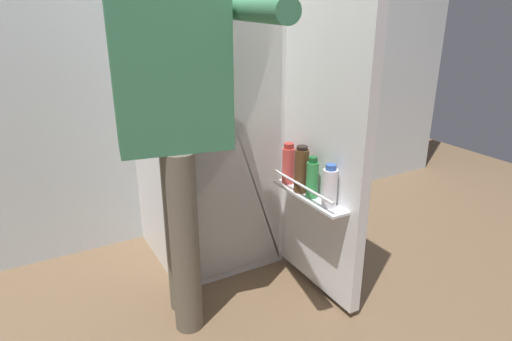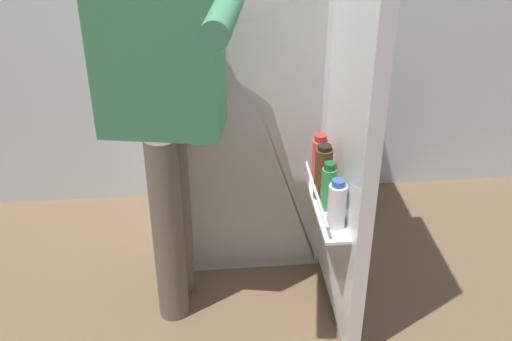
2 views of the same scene
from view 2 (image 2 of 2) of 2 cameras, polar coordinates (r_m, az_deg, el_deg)
The scene contains 3 objects.
ground_plane at distance 2.71m, azimuth 0.20°, elevation -11.99°, with size 5.93×5.93×0.00m, color brown.
refrigerator at distance 2.69m, azimuth -0.36°, elevation 9.65°, with size 0.65×1.21×1.74m.
person at distance 2.23m, azimuth -8.25°, elevation 7.46°, with size 0.54×0.78×1.61m.
Camera 2 is at (-0.20, -1.98, 1.84)m, focal length 44.73 mm.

